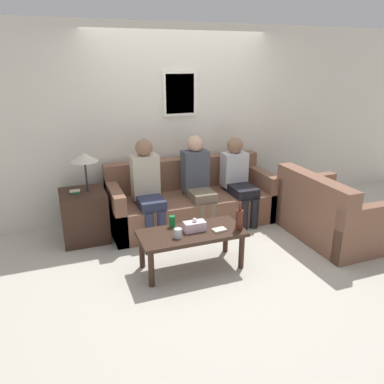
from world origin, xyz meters
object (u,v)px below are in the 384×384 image
(couch_side, at_px, (330,216))
(coffee_table, at_px, (192,237))
(couch_main, at_px, (191,201))
(person_middle, at_px, (198,179))
(person_right, at_px, (238,177))
(wine_bottle, at_px, (240,219))
(person_left, at_px, (147,185))
(drinking_glass, at_px, (178,233))

(couch_side, distance_m, coffee_table, 1.88)
(couch_main, xyz_separation_m, couch_side, (1.45, -1.09, 0.00))
(person_middle, height_order, person_right, person_middle)
(coffee_table, distance_m, wine_bottle, 0.54)
(couch_side, xyz_separation_m, coffee_table, (-1.88, -0.07, 0.07))
(person_left, distance_m, person_right, 1.28)
(coffee_table, relative_size, person_middle, 0.92)
(couch_side, xyz_separation_m, person_right, (-0.81, 0.94, 0.32))
(drinking_glass, distance_m, person_middle, 1.30)
(couch_side, bearing_deg, drinking_glass, 94.13)
(person_left, xyz_separation_m, person_middle, (0.69, 0.02, -0.01))
(coffee_table, bearing_deg, couch_side, 2.08)
(person_right, bearing_deg, coffee_table, -136.43)
(drinking_glass, relative_size, person_right, 0.08)
(person_left, bearing_deg, person_right, 0.45)
(couch_main, bearing_deg, person_left, -166.03)
(couch_main, height_order, couch_side, same)
(couch_main, relative_size, wine_bottle, 7.14)
(coffee_table, distance_m, drinking_glass, 0.22)
(wine_bottle, bearing_deg, couch_side, 7.94)
(couch_main, distance_m, person_middle, 0.39)
(drinking_glass, relative_size, person_middle, 0.08)
(coffee_table, relative_size, drinking_glass, 11.63)
(couch_side, relative_size, wine_bottle, 4.16)
(person_left, relative_size, person_middle, 1.01)
(coffee_table, bearing_deg, person_middle, 65.14)
(couch_main, relative_size, coffee_table, 1.99)
(wine_bottle, xyz_separation_m, drinking_glass, (-0.67, 0.04, -0.07))
(person_left, bearing_deg, wine_bottle, -57.83)
(couch_main, xyz_separation_m, drinking_glass, (-0.61, -1.24, 0.18))
(drinking_glass, height_order, person_middle, person_middle)
(person_left, height_order, person_middle, person_left)
(couch_side, xyz_separation_m, person_middle, (-1.40, 0.96, 0.35))
(wine_bottle, height_order, drinking_glass, wine_bottle)
(person_left, bearing_deg, drinking_glass, -88.12)
(couch_side, distance_m, person_left, 2.32)
(couch_main, bearing_deg, couch_side, -37.02)
(person_middle, relative_size, person_right, 1.06)
(couch_main, bearing_deg, person_middle, -71.06)
(person_middle, bearing_deg, person_right, -1.34)
(person_middle, bearing_deg, wine_bottle, -88.95)
(coffee_table, height_order, wine_bottle, wine_bottle)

